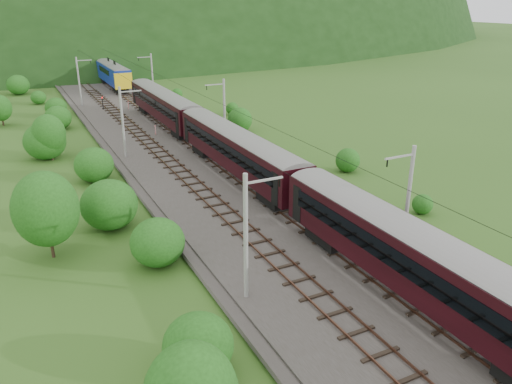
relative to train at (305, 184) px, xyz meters
name	(u,v)px	position (x,y,z in m)	size (l,w,h in m)	color
ground	(330,277)	(-2.40, -7.26, -3.80)	(600.00, 600.00, 0.00)	#30561B
railbed	(261,219)	(-2.40, 2.74, -3.65)	(14.00, 220.00, 0.30)	#38332D
track_left	(235,222)	(-4.80, 2.74, -3.43)	(2.40, 220.00, 0.27)	brown
track_right	(286,211)	(0.00, 2.74, -3.43)	(2.40, 220.00, 0.27)	brown
catenary_left	(123,121)	(-8.52, 24.74, 0.70)	(2.54, 192.28, 8.00)	gray
catenary_right	(224,110)	(3.72, 24.74, 0.70)	(2.54, 192.28, 8.00)	gray
overhead_wires	(262,138)	(-2.40, 2.74, 3.30)	(4.83, 198.00, 0.03)	black
mountain_main	(33,34)	(-2.40, 252.74, -3.80)	(504.00, 360.00, 244.00)	#163311
train	(305,184)	(0.00, 0.00, 0.00)	(3.24, 156.69, 5.66)	black
hazard_post_near	(155,130)	(-2.80, 32.76, -2.85)	(0.14, 0.14, 1.30)	red
hazard_post_far	(128,105)	(-2.21, 50.54, -2.82)	(0.14, 0.14, 1.35)	red
signal	(103,102)	(-5.97, 52.11, -2.31)	(0.22, 0.22, 2.03)	black
vegetation_left	(71,188)	(-16.16, 10.99, -1.33)	(12.13, 146.69, 6.95)	#1D4C14
vegetation_right	(353,173)	(9.75, 6.45, -2.59)	(6.53, 107.86, 3.05)	#1D4C14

